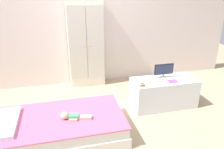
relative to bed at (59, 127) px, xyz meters
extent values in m
cube|color=tan|center=(0.46, 0.15, -0.15)|extent=(10.00, 10.00, 0.02)
cube|color=silver|center=(0.46, 1.72, 1.21)|extent=(6.40, 0.05, 2.70)
cube|color=silver|center=(0.00, 0.00, -0.07)|extent=(1.69, 0.92, 0.15)
cube|color=silver|center=(0.00, 0.00, 0.07)|extent=(1.65, 0.88, 0.13)
cube|color=#D65B84|center=(0.00, 0.00, 0.14)|extent=(1.68, 0.91, 0.02)
cube|color=silver|center=(-0.64, 0.00, 0.17)|extent=(0.32, 0.66, 0.05)
cube|color=#4CA375|center=(0.19, -0.08, 0.18)|extent=(0.14, 0.11, 0.06)
cube|color=#DBB293|center=(0.34, -0.09, 0.17)|extent=(0.16, 0.07, 0.04)
cube|color=#DBB293|center=(0.33, -0.13, 0.17)|extent=(0.16, 0.07, 0.04)
cube|color=#DBB293|center=(0.21, -0.02, 0.16)|extent=(0.10, 0.05, 0.03)
cube|color=#DBB293|center=(0.18, -0.13, 0.16)|extent=(0.10, 0.05, 0.03)
sphere|color=#DBB293|center=(0.09, -0.05, 0.19)|extent=(0.09, 0.09, 0.09)
sphere|color=#E0C67F|center=(0.08, -0.05, 0.20)|extent=(0.10, 0.10, 0.10)
cube|color=white|center=(0.58, 1.56, 0.68)|extent=(0.66, 0.23, 1.66)
cube|color=beige|center=(0.42, 1.44, 0.73)|extent=(0.31, 0.02, 1.36)
cube|color=beige|center=(0.75, 1.44, 0.73)|extent=(0.31, 0.02, 1.36)
sphere|color=gold|center=(0.54, 1.42, 0.68)|extent=(0.02, 0.02, 0.02)
sphere|color=gold|center=(0.62, 1.42, 0.68)|extent=(0.02, 0.02, 0.02)
cube|color=silver|center=(1.68, 0.42, 0.09)|extent=(1.03, 0.46, 0.47)
cylinder|color=#99999E|center=(1.69, 0.50, 0.33)|extent=(0.10, 0.10, 0.01)
cylinder|color=#99999E|center=(1.69, 0.50, 0.36)|extent=(0.02, 0.02, 0.05)
cube|color=black|center=(1.69, 0.50, 0.47)|extent=(0.32, 0.02, 0.17)
cube|color=#28334C|center=(1.69, 0.49, 0.47)|extent=(0.30, 0.01, 0.15)
cube|color=#8E6642|center=(1.24, 0.28, 0.33)|extent=(0.09, 0.01, 0.01)
cube|color=#8E6642|center=(1.24, 0.26, 0.33)|extent=(0.09, 0.01, 0.01)
cube|color=#D1B289|center=(1.24, 0.27, 0.38)|extent=(0.06, 0.03, 0.03)
cylinder|color=#D1B289|center=(1.26, 0.28, 0.35)|extent=(0.01, 0.01, 0.02)
cylinder|color=#D1B289|center=(1.26, 0.26, 0.35)|extent=(0.01, 0.01, 0.02)
cylinder|color=#D1B289|center=(1.22, 0.28, 0.35)|extent=(0.01, 0.01, 0.02)
cylinder|color=#D1B289|center=(1.22, 0.26, 0.35)|extent=(0.01, 0.01, 0.02)
cylinder|color=#D1B289|center=(1.26, 0.27, 0.40)|extent=(0.02, 0.02, 0.02)
sphere|color=#D1B289|center=(1.26, 0.27, 0.42)|extent=(0.03, 0.03, 0.03)
cube|color=#8E51B2|center=(1.76, 0.32, 0.33)|extent=(0.15, 0.10, 0.01)
camera|label=1|loc=(0.10, -2.47, 1.72)|focal=35.06mm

